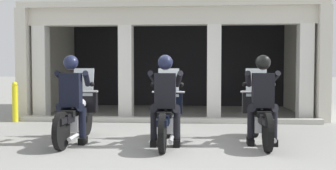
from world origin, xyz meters
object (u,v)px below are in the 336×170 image
(motorcycle_center, at_px, (167,115))
(motorcycle_left, at_px, (77,114))
(motorcycle_right, at_px, (260,115))
(bollard_kerbside, at_px, (15,102))
(police_officer_left, at_px, (71,92))
(police_officer_right, at_px, (263,92))
(police_officer_center, at_px, (165,92))

(motorcycle_center, bearing_deg, motorcycle_left, -179.83)
(motorcycle_right, bearing_deg, bollard_kerbside, 164.09)
(motorcycle_right, distance_m, bollard_kerbside, 6.07)
(motorcycle_left, xyz_separation_m, motorcycle_center, (1.68, -0.08, 0.00))
(motorcycle_center, distance_m, bollard_kerbside, 4.63)
(police_officer_left, distance_m, motorcycle_center, 1.75)
(motorcycle_right, relative_size, police_officer_right, 1.29)
(police_officer_left, xyz_separation_m, motorcycle_right, (3.37, 0.41, -0.44))
(motorcycle_left, relative_size, motorcycle_right, 1.00)
(police_officer_left, bearing_deg, motorcycle_left, 93.33)
(motorcycle_center, relative_size, bollard_kerbside, 2.03)
(motorcycle_right, bearing_deg, police_officer_center, -158.94)
(motorcycle_center, height_order, police_officer_right, police_officer_right)
(police_officer_right, bearing_deg, police_officer_center, -168.15)
(motorcycle_left, bearing_deg, motorcycle_center, 0.94)
(police_officer_right, height_order, bollard_kerbside, police_officer_right)
(police_officer_right, bearing_deg, police_officer_left, -172.99)
(motorcycle_left, height_order, bollard_kerbside, motorcycle_left)
(police_officer_center, distance_m, police_officer_right, 1.70)
(motorcycle_center, height_order, bollard_kerbside, motorcycle_center)
(motorcycle_left, distance_m, police_officer_center, 1.78)
(police_officer_left, bearing_deg, motorcycle_right, 10.59)
(motorcycle_left, height_order, motorcycle_right, same)
(motorcycle_left, distance_m, bollard_kerbside, 3.24)
(bollard_kerbside, bearing_deg, police_officer_right, -23.19)
(motorcycle_right, relative_size, bollard_kerbside, 2.03)
(motorcycle_left, height_order, motorcycle_center, same)
(motorcycle_center, distance_m, police_officer_center, 0.52)
(bollard_kerbside, bearing_deg, police_officer_center, -33.48)
(police_officer_right, bearing_deg, bollard_kerbside, 161.62)
(motorcycle_left, relative_size, bollard_kerbside, 2.03)
(motorcycle_center, relative_size, motorcycle_right, 1.00)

